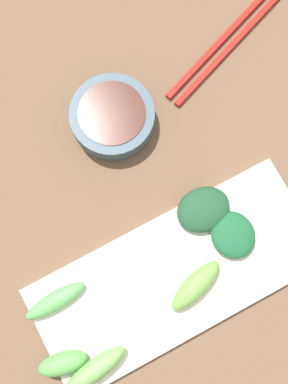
# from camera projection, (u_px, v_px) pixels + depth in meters

# --- Properties ---
(tabletop) EXTENTS (2.10, 2.10, 0.02)m
(tabletop) POSITION_uv_depth(u_px,v_px,m) (156.00, 202.00, 0.69)
(tabletop) COLOR brown
(tabletop) RESTS_ON ground
(sauce_bowl) EXTENTS (0.12, 0.12, 0.04)m
(sauce_bowl) POSITION_uv_depth(u_px,v_px,m) (114.00, 116.00, 0.68)
(sauce_bowl) COLOR #37495A
(sauce_bowl) RESTS_ON tabletop
(serving_plate) EXTENTS (0.16, 0.38, 0.01)m
(serving_plate) POSITION_uv_depth(u_px,v_px,m) (175.00, 275.00, 0.65)
(serving_plate) COLOR white
(serving_plate) RESTS_ON tabletop
(broccoli_leafy_0) EXTENTS (0.06, 0.07, 0.02)m
(broccoli_leafy_0) POSITION_uv_depth(u_px,v_px,m) (203.00, 209.00, 0.65)
(broccoli_leafy_0) COLOR #1D482D
(broccoli_leafy_0) RESTS_ON serving_plate
(broccoli_stalk_1) EXTENTS (0.04, 0.09, 0.03)m
(broccoli_stalk_1) POSITION_uv_depth(u_px,v_px,m) (95.00, 369.00, 0.61)
(broccoli_stalk_1) COLOR #75AF5B
(broccoli_stalk_1) RESTS_ON serving_plate
(broccoli_leafy_2) EXTENTS (0.06, 0.06, 0.02)m
(broccoli_leafy_2) POSITION_uv_depth(u_px,v_px,m) (233.00, 235.00, 0.65)
(broccoli_leafy_2) COLOR #1B5934
(broccoli_leafy_2) RESTS_ON serving_plate
(broccoli_stalk_3) EXTENTS (0.05, 0.09, 0.03)m
(broccoli_stalk_3) POSITION_uv_depth(u_px,v_px,m) (196.00, 286.00, 0.63)
(broccoli_stalk_3) COLOR #6FA24A
(broccoli_stalk_3) RESTS_ON serving_plate
(broccoli_stalk_4) EXTENTS (0.03, 0.08, 0.02)m
(broccoli_stalk_4) POSITION_uv_depth(u_px,v_px,m) (55.00, 301.00, 0.63)
(broccoli_stalk_4) COLOR #5CAB5A
(broccoli_stalk_4) RESTS_ON serving_plate
(broccoli_stalk_5) EXTENTS (0.04, 0.07, 0.03)m
(broccoli_stalk_5) POSITION_uv_depth(u_px,v_px,m) (63.00, 363.00, 0.61)
(broccoli_stalk_5) COLOR #5DAB52
(broccoli_stalk_5) RESTS_ON serving_plate
(chopsticks) EXTENTS (0.10, 0.22, 0.01)m
(chopsticks) POSITION_uv_depth(u_px,v_px,m) (225.00, 45.00, 0.72)
(chopsticks) COLOR red
(chopsticks) RESTS_ON tabletop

